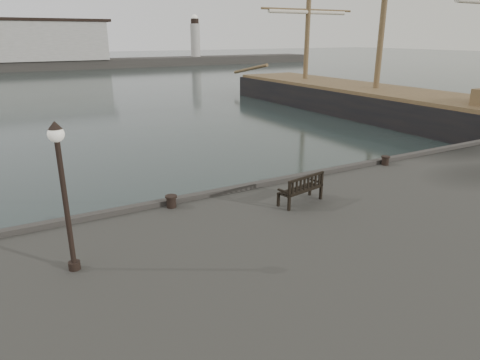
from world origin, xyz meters
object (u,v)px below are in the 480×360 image
object	(u,v)px
bollard_left	(171,201)
bench	(301,194)
lamp_post	(62,178)
bollard_right	(385,161)
tall_ship_main	(374,108)

from	to	relation	value
bollard_left	bench	bearing A→B (deg)	-24.15
bollard_left	lamp_post	size ratio (longest dim) A/B	0.11
bollard_left	bollard_right	bearing A→B (deg)	0.00
bench	lamp_post	bearing A→B (deg)	175.41
bollard_left	tall_ship_main	world-z (taller)	tall_ship_main
bollard_left	bollard_right	world-z (taller)	bollard_left
bench	lamp_post	size ratio (longest dim) A/B	0.49
bench	tall_ship_main	world-z (taller)	tall_ship_main
bench	bollard_left	distance (m)	4.52
tall_ship_main	bollard_left	bearing A→B (deg)	-149.21
bollard_right	lamp_post	bearing A→B (deg)	-169.09
bench	lamp_post	world-z (taller)	lamp_post
tall_ship_main	bench	bearing A→B (deg)	-141.65
bollard_right	tall_ship_main	world-z (taller)	tall_ship_main
lamp_post	bollard_right	bearing A→B (deg)	10.91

